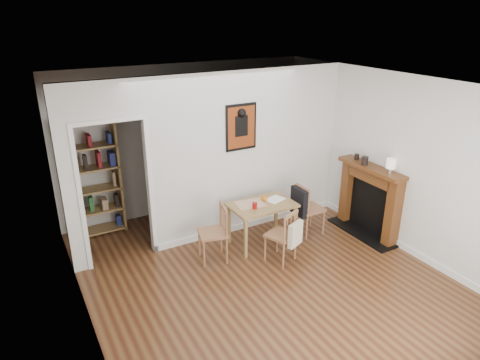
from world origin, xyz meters
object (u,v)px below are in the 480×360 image
chair_right (309,208)px  fireplace (370,198)px  mantel_lamp (391,164)px  dining_table (262,209)px  notebook (275,199)px  red_glass (255,206)px  orange_fruit (264,198)px  chair_left (212,234)px  ceramic_jar_a (365,161)px  ceramic_jar_b (357,157)px  bookshelf (94,179)px  chair_front (281,235)px

chair_right → fireplace: 0.99m
fireplace → mantel_lamp: mantel_lamp is taller
dining_table → fireplace: bearing=-17.6°
fireplace → notebook: 1.55m
red_glass → notebook: red_glass is taller
orange_fruit → notebook: size_ratio=0.31×
chair_left → ceramic_jar_a: (2.48, -0.36, 0.80)m
chair_right → ceramic_jar_b: (0.85, -0.08, 0.76)m
chair_left → mantel_lamp: (2.53, -0.83, 0.87)m
chair_left → ceramic_jar_b: ceramic_jar_b is taller
chair_right → ceramic_jar_b: 1.14m
fireplace → ceramic_jar_b: ceramic_jar_b is taller
bookshelf → ceramic_jar_a: size_ratio=14.44×
bookshelf → mantel_lamp: size_ratio=8.45×
red_glass → mantel_lamp: bearing=-23.8°
ceramic_jar_b → dining_table: bearing=173.8°
dining_table → ceramic_jar_b: bearing=-6.2°
notebook → ceramic_jar_a: ceramic_jar_a is taller
red_glass → ceramic_jar_b: (1.85, -0.10, 0.49)m
bookshelf → red_glass: 2.58m
chair_front → fireplace: size_ratio=0.65×
dining_table → orange_fruit: 0.17m
orange_fruit → notebook: 0.18m
bookshelf → ceramic_jar_b: size_ratio=20.50×
ceramic_jar_b → fireplace: bearing=-86.3°
chair_front → orange_fruit: 0.72m
fireplace → ceramic_jar_a: (-0.09, 0.11, 0.61)m
chair_right → orange_fruit: size_ratio=9.84×
dining_table → chair_left: bearing=-175.7°
fireplace → chair_left: bearing=169.5°
ceramic_jar_b → red_glass: bearing=176.8°
bookshelf → fireplace: bookshelf is taller
notebook → dining_table: bearing=-172.2°
fireplace → bookshelf: bearing=150.6°
dining_table → bookshelf: size_ratio=0.52×
bookshelf → orange_fruit: (2.21, -1.54, -0.22)m
fireplace → mantel_lamp: size_ratio=5.61×
chair_front → orange_fruit: (0.11, 0.64, 0.30)m
chair_left → notebook: size_ratio=3.01×
orange_fruit → ceramic_jar_b: size_ratio=0.95×
chair_left → fireplace: size_ratio=0.69×
chair_front → ceramic_jar_a: ceramic_jar_a is taller
orange_fruit → mantel_lamp: bearing=-31.6°
red_glass → ceramic_jar_a: size_ratio=0.72×
red_glass → ceramic_jar_a: ceramic_jar_a is taller
chair_left → orange_fruit: size_ratio=9.83×
chair_left → mantel_lamp: size_ratio=3.85×
orange_fruit → ceramic_jar_b: bearing=-9.2°
red_glass → orange_fruit: 0.31m
bookshelf → ceramic_jar_a: (3.72, -2.04, 0.30)m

